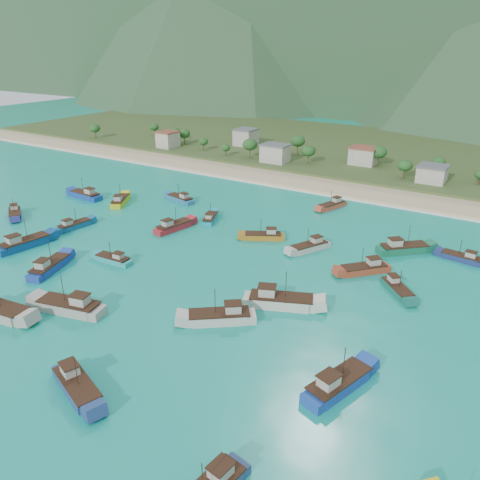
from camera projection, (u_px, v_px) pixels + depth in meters
The scene contains 28 objects.
ground at pixel (209, 288), 92.43m from camera, with size 600.00×600.00×0.00m, color #0D8F80.
beach at pixel (348, 190), 154.11m from camera, with size 400.00×18.00×1.20m, color beige.
land at pixel (397, 155), 201.74m from camera, with size 400.00×110.00×2.40m, color #385123.
surf_line at pixel (338, 197), 146.69m from camera, with size 400.00×2.50×0.08m, color white.
village at pixel (397, 164), 166.57m from camera, with size 204.09×30.89×7.40m.
vegetation at pixel (354, 158), 174.89m from camera, with size 274.56×25.47×7.95m.
boat_0 at pixel (280, 301), 85.83m from camera, with size 13.43×8.53×7.66m.
boat_1 at pixel (210, 219), 126.98m from camera, with size 6.06×9.35×5.34m.
boat_3 at pixel (403, 249), 107.83m from camera, with size 11.20×10.63×7.05m.
boat_5 at pixel (310, 247), 109.26m from camera, with size 7.19×10.38×5.97m.
boat_8 at pixel (15, 214), 130.40m from camera, with size 9.82×7.84×5.81m.
boat_9 at pixel (86, 195), 145.39m from camera, with size 11.88×3.98×6.94m.
boat_11 at pixel (264, 237), 115.27m from camera, with size 9.97×7.33×5.79m.
boat_13 at pixel (338, 384), 65.23m from camera, with size 6.94×12.36×7.01m.
boat_14 at pixel (114, 260), 103.18m from camera, with size 9.03×3.10×5.26m.
boat_15 at pixel (397, 289), 90.89m from camera, with size 8.28×8.68×5.48m.
boat_16 at pixel (120, 201), 140.46m from camera, with size 8.09×10.88×6.34m.
boat_17 at pixel (180, 199), 142.51m from camera, with size 10.51×5.14×5.97m.
boat_19 at pixel (70, 307), 84.06m from camera, with size 13.30×6.65×7.55m.
boat_20 at pixel (332, 206), 136.93m from camera, with size 5.87×10.30×5.84m.
boat_21 at pixel (365, 269), 98.51m from camera, with size 9.49×9.93×6.27m.
boat_22 at pixel (24, 244), 110.45m from camera, with size 5.38×12.71×7.28m.
boat_25 at pixel (77, 386), 64.95m from camera, with size 11.62×6.80×6.59m.
boat_26 at pixel (174, 227), 120.96m from camera, with size 5.20×11.26×6.41m.
boat_27 at pixel (221, 317), 81.07m from camera, with size 11.50×9.98×6.99m.
boat_28 at pixel (462, 258), 103.87m from camera, with size 9.39×3.86×5.39m.
boat_31 at pixel (74, 226), 122.06m from camera, with size 3.89×9.79×5.63m.
boat_32 at pixel (50, 267), 99.23m from camera, with size 6.61×11.85×6.72m.
Camera 1 is at (48.19, -65.78, 44.97)m, focal length 35.00 mm.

